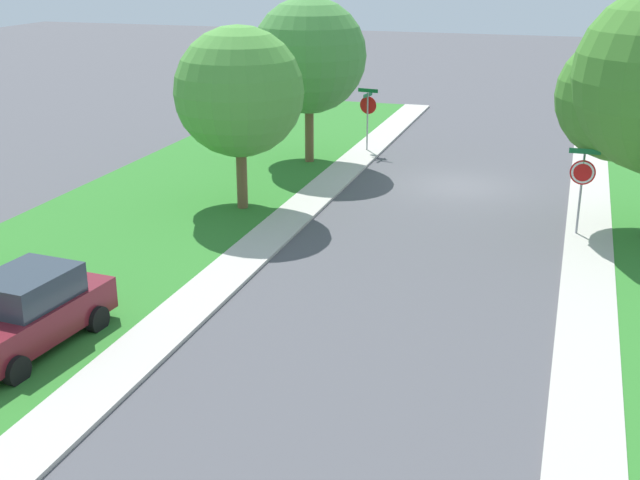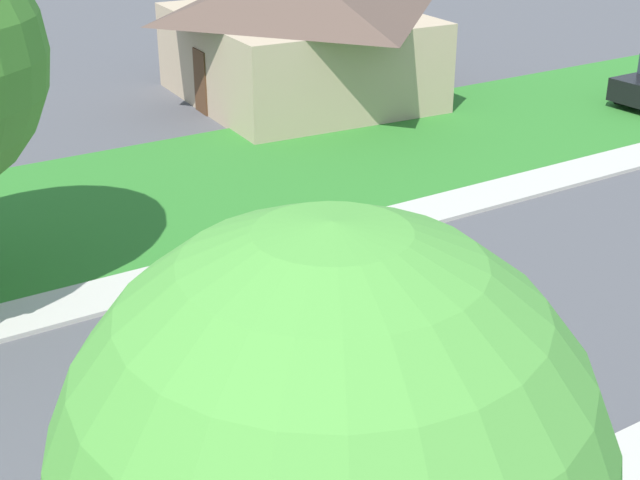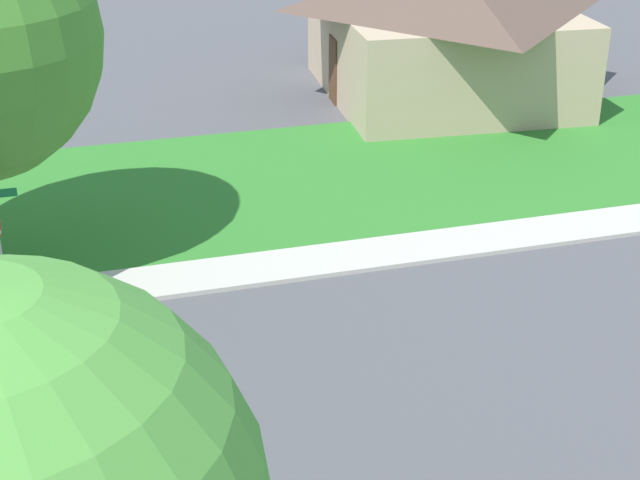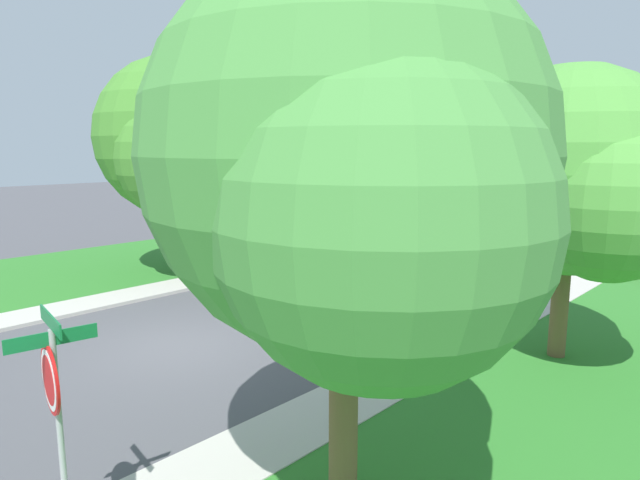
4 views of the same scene
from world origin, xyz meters
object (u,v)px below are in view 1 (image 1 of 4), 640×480
Objects in this scene: tree_across_left at (304,59)px; stop_sign_near_corner at (368,109)px; stop_sign_far_corner at (582,178)px; car_maroon_behind_trees at (25,313)px; tree_sidewalk_mid at (234,95)px.

stop_sign_near_corner is at bearing -129.15° from tree_across_left.
stop_sign_near_corner and stop_sign_far_corner have the same top height.
stop_sign_near_corner is 1.00× the size of stop_sign_far_corner.
car_maroon_behind_trees is 0.66× the size of tree_across_left.
stop_sign_near_corner is 0.41× the size of tree_across_left.
car_maroon_behind_trees is at bearing 88.64° from tree_across_left.
tree_across_left is at bearing -91.36° from car_maroon_behind_trees.
tree_across_left is 6.90m from tree_sidewalk_mid.
stop_sign_far_corner is (-9.00, 9.08, 0.00)m from stop_sign_near_corner.
tree_across_left reaches higher than stop_sign_far_corner.
stop_sign_near_corner is 20.83m from car_maroon_behind_trees.
stop_sign_far_corner is 13.06m from tree_across_left.
stop_sign_far_corner is at bearing 134.75° from stop_sign_near_corner.
tree_sidewalk_mid reaches higher than car_maroon_behind_trees.
stop_sign_far_corner is 0.45× the size of tree_sidewalk_mid.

